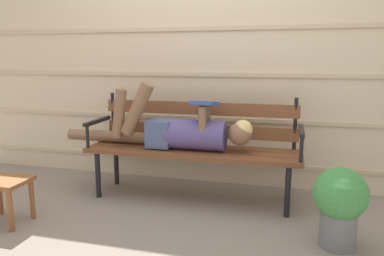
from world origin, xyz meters
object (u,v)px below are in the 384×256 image
at_px(park_bench, 194,142).
at_px(reclining_person, 179,130).
at_px(potted_plant, 340,202).
at_px(footstool, 3,189).

height_order(park_bench, reclining_person, reclining_person).
xyz_separation_m(park_bench, potted_plant, (1.10, -0.62, -0.18)).
relative_size(park_bench, reclining_person, 1.06).
bearing_deg(reclining_person, park_bench, 30.98).
bearing_deg(footstool, park_bench, 36.04).
distance_m(park_bench, potted_plant, 1.27).
relative_size(reclining_person, footstool, 4.68).
distance_m(reclining_person, footstool, 1.38).
xyz_separation_m(footstool, potted_plant, (2.28, 0.25, 0.04)).
bearing_deg(footstool, reclining_person, 36.54).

